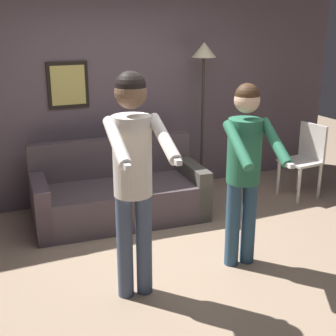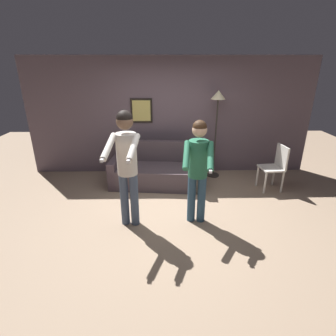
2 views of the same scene
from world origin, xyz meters
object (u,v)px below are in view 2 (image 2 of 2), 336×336
at_px(couch, 157,172).
at_px(dining_chair_distant, 276,165).
at_px(person_standing_left, 127,158).
at_px(person_standing_right, 198,164).
at_px(torchiere_lamp, 218,107).

distance_m(couch, dining_chair_distant, 2.44).
bearing_deg(person_standing_left, person_standing_right, 3.97).
bearing_deg(couch, torchiere_lamp, 17.76).
relative_size(torchiere_lamp, person_standing_left, 1.05).
relative_size(person_standing_right, dining_chair_distant, 1.80).
bearing_deg(person_standing_left, couch, 75.57).
bearing_deg(dining_chair_distant, couch, 172.89).
relative_size(person_standing_left, dining_chair_distant, 1.97).
xyz_separation_m(torchiere_lamp, dining_chair_distant, (1.11, -0.72, -1.04)).
relative_size(torchiere_lamp, dining_chair_distant, 2.06).
relative_size(couch, person_standing_right, 1.17).
height_order(person_standing_left, dining_chair_distant, person_standing_left).
xyz_separation_m(couch, person_standing_left, (-0.40, -1.55, 0.85)).
xyz_separation_m(couch, dining_chair_distant, (2.41, -0.30, 0.25)).
bearing_deg(couch, dining_chair_distant, -7.11).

